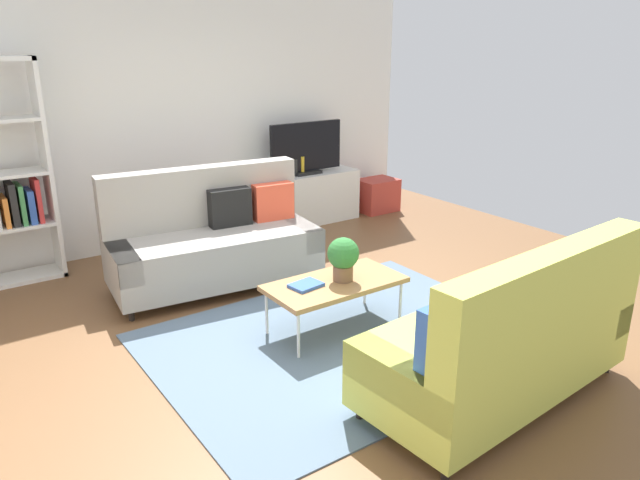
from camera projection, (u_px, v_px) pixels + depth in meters
name	position (u px, v px, depth m)	size (l,w,h in m)	color
ground_plane	(311.00, 327.00, 4.90)	(7.68, 7.68, 0.00)	brown
wall_far	(168.00, 114.00, 6.60)	(6.40, 0.12, 2.90)	white
area_rug	(345.00, 340.00, 4.68)	(2.90, 2.20, 0.01)	slate
couch_beige	(214.00, 240.00, 5.62)	(1.98, 1.04, 1.10)	gray
couch_green	(505.00, 339.00, 3.78)	(1.95, 0.96, 1.10)	#C1CC51
coffee_table	(335.00, 285.00, 4.74)	(1.10, 0.56, 0.42)	#9E7042
tv_console	(306.00, 198.00, 7.57)	(1.40, 0.44, 0.64)	silver
tv	(306.00, 149.00, 7.35)	(1.00, 0.20, 0.64)	black
storage_trunk	(377.00, 195.00, 8.12)	(0.52, 0.40, 0.44)	#B2382D
potted_plant	(343.00, 257.00, 4.69)	(0.25, 0.25, 0.35)	brown
table_book_0	(306.00, 285.00, 4.63)	(0.24, 0.18, 0.03)	#3359B2
vase_0	(263.00, 171.00, 7.16)	(0.09, 0.09, 0.19)	#4C72B2
vase_1	(274.00, 169.00, 7.24)	(0.10, 0.10, 0.19)	silver
bottle_0	(289.00, 169.00, 7.26)	(0.04, 0.04, 0.20)	#3359B2
bottle_1	(295.00, 168.00, 7.31)	(0.05, 0.05, 0.21)	#262626
bottle_2	(302.00, 166.00, 7.36)	(0.05, 0.05, 0.23)	gold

